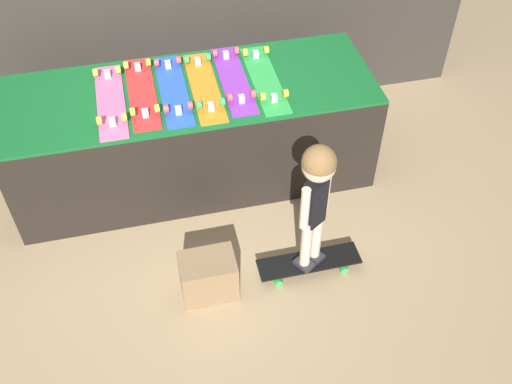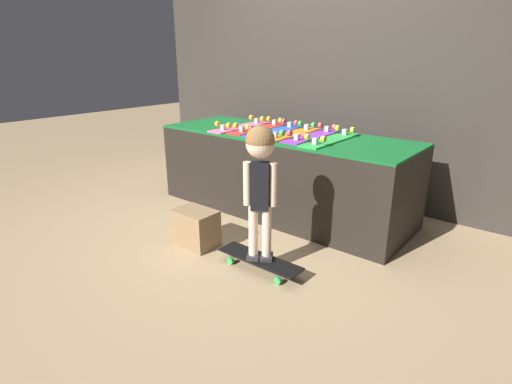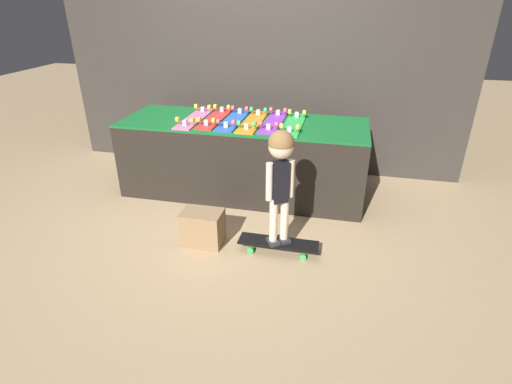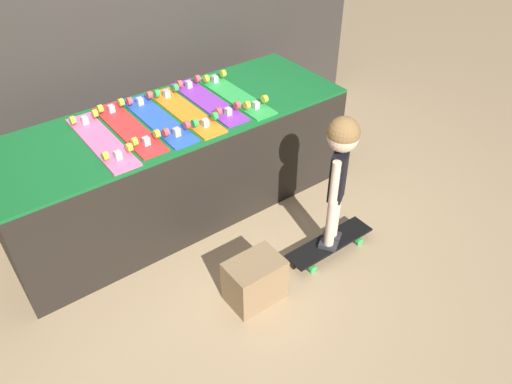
# 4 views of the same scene
# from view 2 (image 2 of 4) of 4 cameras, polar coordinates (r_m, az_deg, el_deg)

# --- Properties ---
(ground_plane) EXTENTS (16.00, 16.00, 0.00)m
(ground_plane) POSITION_cam_2_polar(r_m,az_deg,el_deg) (3.65, -1.20, -4.95)
(ground_plane) COLOR tan
(back_wall) EXTENTS (4.69, 0.10, 2.60)m
(back_wall) POSITION_cam_2_polar(r_m,az_deg,el_deg) (4.42, 10.23, 16.42)
(back_wall) COLOR #332D28
(back_wall) RESTS_ON ground_plane
(display_rack) EXTENTS (2.49, 0.87, 0.78)m
(display_rack) POSITION_cam_2_polar(r_m,az_deg,el_deg) (3.92, 3.84, 2.76)
(display_rack) COLOR black
(display_rack) RESTS_ON ground_plane
(skateboard_pink_on_rack) EXTENTS (0.18, 0.78, 0.09)m
(skateboard_pink_on_rack) POSITION_cam_2_polar(r_m,az_deg,el_deg) (4.11, -2.16, 9.40)
(skateboard_pink_on_rack) COLOR pink
(skateboard_pink_on_rack) RESTS_ON display_rack
(skateboard_red_on_rack) EXTENTS (0.18, 0.78, 0.09)m
(skateboard_red_on_rack) POSITION_cam_2_polar(r_m,az_deg,el_deg) (4.01, 0.46, 9.16)
(skateboard_red_on_rack) COLOR red
(skateboard_red_on_rack) RESTS_ON display_rack
(skateboard_blue_on_rack) EXTENTS (0.18, 0.78, 0.09)m
(skateboard_blue_on_rack) POSITION_cam_2_polar(r_m,az_deg,el_deg) (3.88, 2.68, 8.78)
(skateboard_blue_on_rack) COLOR blue
(skateboard_blue_on_rack) RESTS_ON display_rack
(skateboard_orange_on_rack) EXTENTS (0.18, 0.78, 0.09)m
(skateboard_orange_on_rack) POSITION_cam_2_polar(r_m,az_deg,el_deg) (3.75, 5.13, 8.38)
(skateboard_orange_on_rack) COLOR orange
(skateboard_orange_on_rack) RESTS_ON display_rack
(skateboard_purple_on_rack) EXTENTS (0.18, 0.78, 0.09)m
(skateboard_purple_on_rack) POSITION_cam_2_polar(r_m,az_deg,el_deg) (3.67, 8.11, 8.03)
(skateboard_purple_on_rack) COLOR purple
(skateboard_purple_on_rack) RESTS_ON display_rack
(skateboard_green_on_rack) EXTENTS (0.18, 0.78, 0.09)m
(skateboard_green_on_rack) POSITION_cam_2_polar(r_m,az_deg,el_deg) (3.54, 10.62, 7.47)
(skateboard_green_on_rack) COLOR green
(skateboard_green_on_rack) RESTS_ON display_rack
(skateboard_on_floor) EXTENTS (0.67, 0.18, 0.09)m
(skateboard_on_floor) POSITION_cam_2_polar(r_m,az_deg,el_deg) (2.94, 0.55, -9.74)
(skateboard_on_floor) COLOR black
(skateboard_on_floor) RESTS_ON ground_plane
(child) EXTENTS (0.22, 0.20, 0.96)m
(child) POSITION_cam_2_polar(r_m,az_deg,el_deg) (2.67, 0.60, 3.37)
(child) COLOR #2D2D33
(child) RESTS_ON skateboard_on_floor
(storage_box) EXTENTS (0.34, 0.24, 0.30)m
(storage_box) POSITION_cam_2_polar(r_m,az_deg,el_deg) (3.30, -8.57, -5.07)
(storage_box) COLOR #8E704C
(storage_box) RESTS_ON ground_plane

